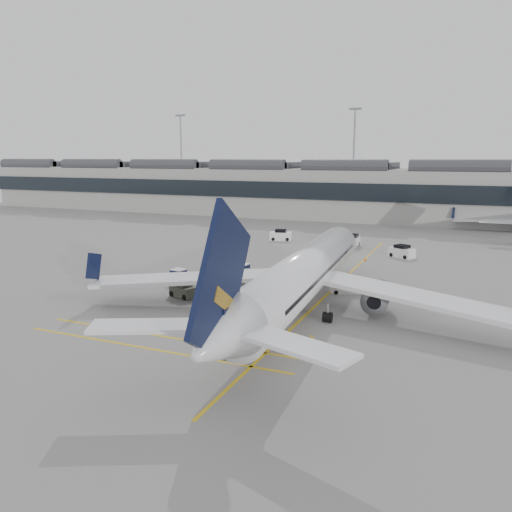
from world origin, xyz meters
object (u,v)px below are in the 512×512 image
at_px(belt_loader, 348,288).
at_px(baggage_cart_a, 237,282).
at_px(ramp_agent_a, 296,284).
at_px(airliner_main, 302,275).
at_px(ramp_agent_b, 283,291).
at_px(pushback_tug, 184,290).

height_order(belt_loader, baggage_cart_a, belt_loader).
bearing_deg(baggage_cart_a, ramp_agent_a, 4.90).
relative_size(airliner_main, ramp_agent_b, 22.13).
height_order(airliner_main, ramp_agent_a, airliner_main).
xyz_separation_m(airliner_main, ramp_agent_a, (-2.58, 6.19, -2.47)).
bearing_deg(baggage_cart_a, pushback_tug, -142.01).
relative_size(belt_loader, baggage_cart_a, 2.51).
distance_m(ramp_agent_b, pushback_tug, 9.72).
xyz_separation_m(belt_loader, ramp_agent_b, (-4.99, -5.46, 0.44)).
distance_m(airliner_main, ramp_agent_a, 7.15).
relative_size(belt_loader, ramp_agent_a, 2.58).
relative_size(baggage_cart_a, pushback_tug, 0.60).
relative_size(airliner_main, ramp_agent_a, 24.32).
height_order(airliner_main, pushback_tug, airliner_main).
xyz_separation_m(airliner_main, pushback_tug, (-12.13, 0.08, -2.69)).
bearing_deg(ramp_agent_b, baggage_cart_a, -61.10).
distance_m(belt_loader, pushback_tug, 16.40).
bearing_deg(ramp_agent_b, pushback_tug, -28.18).
distance_m(airliner_main, belt_loader, 8.72).
relative_size(airliner_main, belt_loader, 9.43).
bearing_deg(belt_loader, ramp_agent_b, -153.86).
height_order(ramp_agent_b, pushback_tug, ramp_agent_b).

